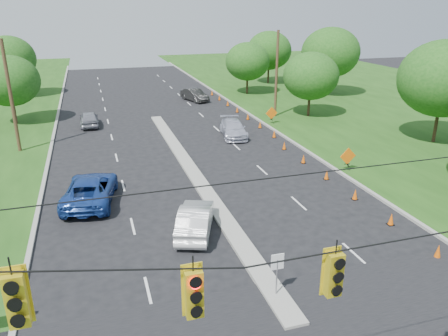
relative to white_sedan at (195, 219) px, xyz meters
name	(u,v)px	position (x,y,z in m)	size (l,w,h in m)	color
curb_left	(51,149)	(-8.23, 17.64, -0.77)	(0.25, 110.00, 0.16)	gray
curb_right	(273,130)	(11.97, 17.64, -0.77)	(0.25, 110.00, 0.16)	gray
median	(192,173)	(1.87, 8.64, -0.77)	(1.00, 34.00, 0.18)	gray
median_sign	(277,267)	(1.87, -6.36, 0.70)	(0.55, 0.06, 2.05)	gray
signal_span	(404,300)	(1.81, -13.36, 4.20)	(25.60, 0.32, 9.00)	#422D1C
utility_pole_far_left	(11,97)	(-10.63, 17.64, 3.73)	(0.28, 0.28, 9.00)	#422D1C
utility_pole_far_right	(277,75)	(14.37, 22.64, 3.73)	(0.28, 0.28, 9.00)	#422D1C
cone_1	(438,251)	(10.45, -5.86, -0.42)	(0.32, 0.32, 0.70)	#DF570A
cone_2	(391,219)	(10.45, -2.36, -0.42)	(0.32, 0.32, 0.70)	#DF570A
cone_3	(355,194)	(10.45, 1.14, -0.42)	(0.32, 0.32, 0.70)	#DF570A
cone_4	(327,175)	(10.45, 4.64, -0.42)	(0.32, 0.32, 0.70)	#DF570A
cone_5	(303,159)	(10.45, 8.14, -0.42)	(0.32, 0.32, 0.70)	#DF570A
cone_6	(284,146)	(10.45, 11.64, -0.42)	(0.32, 0.32, 0.70)	#DF570A
cone_7	(274,134)	(11.05, 15.14, -0.42)	(0.32, 0.32, 0.70)	#DF570A
cone_8	(260,125)	(11.05, 18.64, -0.42)	(0.32, 0.32, 0.70)	#DF570A
cone_9	(248,116)	(11.05, 22.14, -0.42)	(0.32, 0.32, 0.70)	#DF570A
cone_10	(237,109)	(11.05, 25.64, -0.42)	(0.32, 0.32, 0.70)	#DF570A
cone_11	(228,103)	(11.05, 29.14, -0.42)	(0.32, 0.32, 0.70)	#DF570A
cone_12	(219,98)	(11.05, 32.64, -0.42)	(0.32, 0.32, 0.70)	#DF570A
cone_13	(212,93)	(11.05, 36.14, -0.42)	(0.32, 0.32, 0.70)	#DF570A
work_sign_1	(348,157)	(12.67, 5.64, 0.32)	(1.27, 0.58, 1.37)	black
work_sign_2	(272,114)	(12.67, 19.64, 0.32)	(1.27, 0.58, 1.37)	black
tree_5	(9,81)	(-12.13, 27.64, 3.57)	(5.88, 5.88, 6.86)	black
tree_6	(8,59)	(-14.13, 42.64, 4.19)	(6.72, 6.72, 7.84)	black
tree_8	(444,79)	(23.87, 9.64, 4.81)	(7.56, 7.56, 8.82)	black
tree_9	(311,76)	(17.87, 21.64, 3.57)	(5.88, 5.88, 6.86)	black
tree_10	(330,53)	(25.87, 31.64, 4.81)	(7.56, 7.56, 8.82)	black
tree_11	(269,50)	(21.87, 42.64, 4.19)	(6.72, 6.72, 7.84)	black
tree_12	(248,61)	(15.87, 35.64, 3.57)	(5.88, 5.88, 6.86)	black
white_sedan	(195,219)	(0.00, 0.00, 0.00)	(1.62, 4.66, 1.53)	silver
blue_pickup	(90,189)	(-5.21, 5.61, 0.07)	(2.77, 6.01, 1.67)	navy
silver_car_far	(233,129)	(7.61, 16.63, -0.03)	(2.07, 5.09, 1.48)	#ACAEC1
silver_car_oncoming	(89,119)	(-4.97, 24.35, -0.02)	(1.77, 4.40, 1.50)	gray
dark_car_receding	(195,95)	(7.95, 33.23, -0.01)	(1.61, 4.61, 1.52)	black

